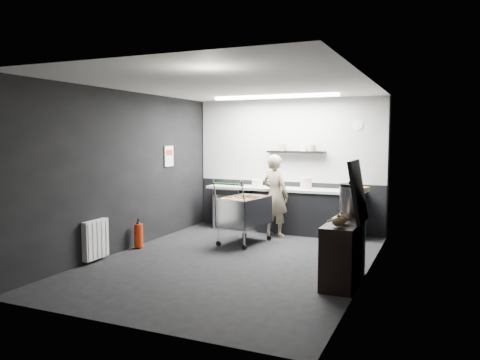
% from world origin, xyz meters
% --- Properties ---
extents(floor, '(5.50, 5.50, 0.00)m').
position_xyz_m(floor, '(0.00, 0.00, 0.00)').
color(floor, black).
rests_on(floor, ground).
extents(ceiling, '(5.50, 5.50, 0.00)m').
position_xyz_m(ceiling, '(0.00, 0.00, 2.70)').
color(ceiling, silver).
rests_on(ceiling, wall_back).
extents(wall_back, '(5.50, 0.00, 5.50)m').
position_xyz_m(wall_back, '(0.00, 2.75, 1.35)').
color(wall_back, black).
rests_on(wall_back, floor).
extents(wall_front, '(5.50, 0.00, 5.50)m').
position_xyz_m(wall_front, '(0.00, -2.75, 1.35)').
color(wall_front, black).
rests_on(wall_front, floor).
extents(wall_left, '(0.00, 5.50, 5.50)m').
position_xyz_m(wall_left, '(-2.00, 0.00, 1.35)').
color(wall_left, black).
rests_on(wall_left, floor).
extents(wall_right, '(0.00, 5.50, 5.50)m').
position_xyz_m(wall_right, '(2.00, 0.00, 1.35)').
color(wall_right, black).
rests_on(wall_right, floor).
extents(kitchen_wall_panel, '(3.95, 0.02, 1.70)m').
position_xyz_m(kitchen_wall_panel, '(0.00, 2.73, 1.85)').
color(kitchen_wall_panel, '#B4B4AF').
rests_on(kitchen_wall_panel, wall_back).
extents(dado_panel, '(3.95, 0.02, 1.00)m').
position_xyz_m(dado_panel, '(0.00, 2.73, 0.50)').
color(dado_panel, black).
rests_on(dado_panel, wall_back).
extents(floating_shelf, '(1.20, 0.22, 0.04)m').
position_xyz_m(floating_shelf, '(0.20, 2.62, 1.62)').
color(floating_shelf, black).
rests_on(floating_shelf, wall_back).
extents(wall_clock, '(0.20, 0.03, 0.20)m').
position_xyz_m(wall_clock, '(1.40, 2.72, 2.15)').
color(wall_clock, white).
rests_on(wall_clock, wall_back).
extents(poster, '(0.02, 0.30, 0.40)m').
position_xyz_m(poster, '(-1.98, 1.30, 1.55)').
color(poster, white).
rests_on(poster, wall_left).
extents(poster_red_band, '(0.02, 0.22, 0.10)m').
position_xyz_m(poster_red_band, '(-1.98, 1.30, 1.62)').
color(poster_red_band, red).
rests_on(poster_red_band, poster).
extents(radiator, '(0.10, 0.50, 0.60)m').
position_xyz_m(radiator, '(-1.94, -0.90, 0.35)').
color(radiator, white).
rests_on(radiator, wall_left).
extents(ceiling_strip, '(2.40, 0.20, 0.04)m').
position_xyz_m(ceiling_strip, '(0.00, 1.85, 2.67)').
color(ceiling_strip, white).
rests_on(ceiling_strip, ceiling).
extents(prep_counter, '(3.20, 0.61, 0.90)m').
position_xyz_m(prep_counter, '(0.14, 2.42, 0.46)').
color(prep_counter, black).
rests_on(prep_counter, floor).
extents(person, '(0.67, 0.53, 1.59)m').
position_xyz_m(person, '(-0.02, 1.97, 0.79)').
color(person, beige).
rests_on(person, floor).
extents(shopping_cart, '(0.77, 1.12, 1.14)m').
position_xyz_m(shopping_cart, '(-0.33, 1.18, 0.55)').
color(shopping_cart, silver).
rests_on(shopping_cart, floor).
extents(sideboard, '(0.46, 1.09, 1.63)m').
position_xyz_m(sideboard, '(1.79, -0.41, 0.52)').
color(sideboard, black).
rests_on(sideboard, floor).
extents(fire_extinguisher, '(0.15, 0.15, 0.50)m').
position_xyz_m(fire_extinguisher, '(-1.85, 0.08, 0.24)').
color(fire_extinguisher, red).
rests_on(fire_extinguisher, floor).
extents(cardboard_box, '(0.54, 0.47, 0.09)m').
position_xyz_m(cardboard_box, '(1.43, 2.37, 0.94)').
color(cardboard_box, '#997F51').
rests_on(cardboard_box, prep_counter).
extents(pink_tub, '(0.22, 0.22, 0.22)m').
position_xyz_m(pink_tub, '(0.47, 2.42, 1.01)').
color(pink_tub, beige).
rests_on(pink_tub, prep_counter).
extents(white_container, '(0.19, 0.16, 0.15)m').
position_xyz_m(white_container, '(-0.54, 2.37, 0.98)').
color(white_container, white).
rests_on(white_container, prep_counter).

